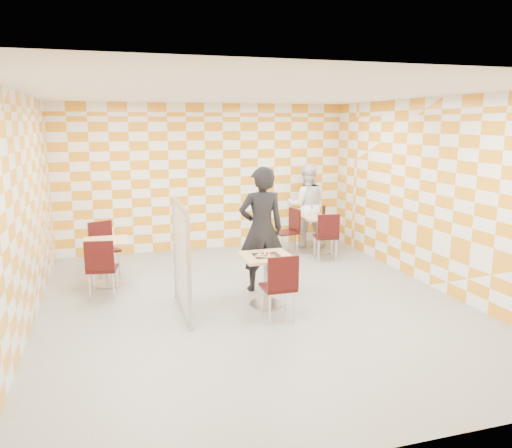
{
  "coord_description": "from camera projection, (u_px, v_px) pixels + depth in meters",
  "views": [
    {
      "loc": [
        -1.95,
        -6.64,
        2.59
      ],
      "look_at": [
        0.1,
        0.2,
        1.15
      ],
      "focal_mm": 35.0,
      "sensor_mm": 36.0,
      "label": 1
    }
  ],
  "objects": [
    {
      "name": "partition",
      "position": [
        181.0,
        258.0,
        6.81
      ],
      "size": [
        0.08,
        1.38,
        1.55
      ],
      "color": "white",
      "rests_on": "ground"
    },
    {
      "name": "empty_table",
      "position": [
        107.0,
        255.0,
        8.06
      ],
      "size": [
        0.7,
        0.7,
        0.75
      ],
      "color": "tan",
      "rests_on": "ground"
    },
    {
      "name": "second_table",
      "position": [
        319.0,
        228.0,
        10.12
      ],
      "size": [
        0.7,
        0.7,
        0.75
      ],
      "color": "tan",
      "rests_on": "ground"
    },
    {
      "name": "main_table",
      "position": [
        266.0,
        272.0,
        7.14
      ],
      "size": [
        0.7,
        0.7,
        0.75
      ],
      "color": "tan",
      "rests_on": "ground"
    },
    {
      "name": "chair_empty_far",
      "position": [
        103.0,
        244.0,
        8.65
      ],
      "size": [
        0.54,
        0.55,
        0.92
      ],
      "color": "#330A0A",
      "rests_on": "ground"
    },
    {
      "name": "pizza_on_foil",
      "position": [
        267.0,
        254.0,
        7.08
      ],
      "size": [
        0.4,
        0.4,
        0.04
      ],
      "color": "silver",
      "rests_on": "main_table"
    },
    {
      "name": "soda_bottle",
      "position": [
        324.0,
        211.0,
        10.15
      ],
      "size": [
        0.07,
        0.07,
        0.23
      ],
      "color": "black",
      "rests_on": "second_table"
    },
    {
      "name": "man_dark",
      "position": [
        261.0,
        229.0,
        7.75
      ],
      "size": [
        0.73,
        0.5,
        1.95
      ],
      "primitive_type": "imported",
      "rotation": [
        0.0,
        0.0,
        3.1
      ],
      "color": "black",
      "rests_on": "ground"
    },
    {
      "name": "sport_bottle",
      "position": [
        312.0,
        212.0,
        10.08
      ],
      "size": [
        0.06,
        0.06,
        0.2
      ],
      "color": "white",
      "rests_on": "second_table"
    },
    {
      "name": "chair_empty_near",
      "position": [
        101.0,
        264.0,
        7.38
      ],
      "size": [
        0.48,
        0.49,
        0.92
      ],
      "color": "#330A0A",
      "rests_on": "ground"
    },
    {
      "name": "man_white",
      "position": [
        306.0,
        205.0,
        10.57
      ],
      "size": [
        0.99,
        0.85,
        1.78
      ],
      "primitive_type": "imported",
      "rotation": [
        0.0,
        0.0,
        2.91
      ],
      "color": "white",
      "rests_on": "ground"
    },
    {
      "name": "chair_second_front",
      "position": [
        327.0,
        233.0,
        9.49
      ],
      "size": [
        0.49,
        0.5,
        0.92
      ],
      "color": "#330A0A",
      "rests_on": "ground"
    },
    {
      "name": "chair_main_front",
      "position": [
        280.0,
        283.0,
        6.53
      ],
      "size": [
        0.42,
        0.43,
        0.92
      ],
      "color": "#330A0A",
      "rests_on": "ground"
    },
    {
      "name": "room_shell",
      "position": [
        243.0,
        197.0,
        7.51
      ],
      "size": [
        7.0,
        7.0,
        7.0
      ],
      "color": "gray",
      "rests_on": "ground"
    },
    {
      "name": "chair_second_side",
      "position": [
        290.0,
        228.0,
        10.0
      ],
      "size": [
        0.49,
        0.48,
        0.92
      ],
      "color": "#330A0A",
      "rests_on": "ground"
    }
  ]
}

